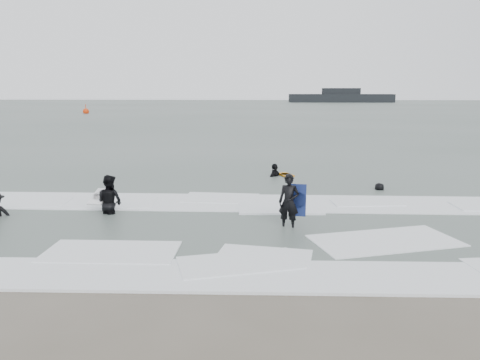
{
  "coord_description": "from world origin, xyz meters",
  "views": [
    {
      "loc": [
        0.72,
        -10.32,
        4.11
      ],
      "look_at": [
        0.0,
        5.0,
        1.1
      ],
      "focal_mm": 35.0,
      "sensor_mm": 36.0,
      "label": 1
    }
  ],
  "objects_px": {
    "buoy": "(86,111)",
    "vessel_horizon": "(341,97)",
    "surfer_centre": "(288,229)",
    "surfer_right_near": "(275,177)",
    "surfer_wading": "(110,214)",
    "surfer_right_far": "(379,191)"
  },
  "relations": [
    {
      "from": "surfer_right_far",
      "to": "buoy",
      "type": "height_order",
      "value": "buoy"
    },
    {
      "from": "surfer_centre",
      "to": "surfer_right_far",
      "type": "relative_size",
      "value": 1.13
    },
    {
      "from": "surfer_wading",
      "to": "vessel_horizon",
      "type": "bearing_deg",
      "value": -78.9
    },
    {
      "from": "surfer_wading",
      "to": "surfer_right_near",
      "type": "distance_m",
      "value": 8.93
    },
    {
      "from": "surfer_wading",
      "to": "surfer_right_near",
      "type": "bearing_deg",
      "value": -105.64
    },
    {
      "from": "buoy",
      "to": "surfer_centre",
      "type": "bearing_deg",
      "value": -64.64
    },
    {
      "from": "buoy",
      "to": "surfer_right_far",
      "type": "bearing_deg",
      "value": -59.5
    },
    {
      "from": "surfer_right_near",
      "to": "surfer_right_far",
      "type": "xyz_separation_m",
      "value": [
        4.17,
        -2.88,
        0.0
      ]
    },
    {
      "from": "buoy",
      "to": "surfer_right_near",
      "type": "bearing_deg",
      "value": -61.48
    },
    {
      "from": "surfer_right_near",
      "to": "buoy",
      "type": "relative_size",
      "value": 1.09
    },
    {
      "from": "surfer_right_near",
      "to": "surfer_wading",
      "type": "bearing_deg",
      "value": -3.72
    },
    {
      "from": "surfer_centre",
      "to": "vessel_horizon",
      "type": "height_order",
      "value": "vessel_horizon"
    },
    {
      "from": "surfer_wading",
      "to": "buoy",
      "type": "height_order",
      "value": "buoy"
    },
    {
      "from": "surfer_right_near",
      "to": "surfer_right_far",
      "type": "distance_m",
      "value": 5.07
    },
    {
      "from": "surfer_right_near",
      "to": "buoy",
      "type": "height_order",
      "value": "buoy"
    },
    {
      "from": "surfer_centre",
      "to": "surfer_right_near",
      "type": "distance_m",
      "value": 8.34
    },
    {
      "from": "surfer_right_far",
      "to": "vessel_horizon",
      "type": "bearing_deg",
      "value": -107.52
    },
    {
      "from": "buoy",
      "to": "vessel_horizon",
      "type": "relative_size",
      "value": 0.05
    },
    {
      "from": "surfer_centre",
      "to": "vessel_horizon",
      "type": "distance_m",
      "value": 131.48
    },
    {
      "from": "surfer_wading",
      "to": "buoy",
      "type": "relative_size",
      "value": 1.14
    },
    {
      "from": "surfer_centre",
      "to": "buoy",
      "type": "bearing_deg",
      "value": 132.57
    },
    {
      "from": "surfer_centre",
      "to": "surfer_right_near",
      "type": "bearing_deg",
      "value": 108.43
    }
  ]
}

